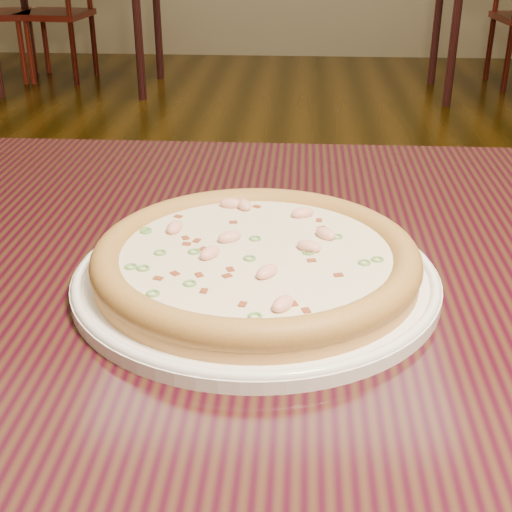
# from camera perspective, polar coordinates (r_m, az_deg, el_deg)

# --- Properties ---
(ground) EXTENTS (9.00, 9.00, 0.00)m
(ground) POSITION_cam_1_polar(r_m,az_deg,el_deg) (1.72, -1.24, -12.27)
(ground) COLOR black
(hero_table) EXTENTS (1.20, 0.80, 0.75)m
(hero_table) POSITION_cam_1_polar(r_m,az_deg,el_deg) (0.77, 9.29, -7.27)
(hero_table) COLOR black
(hero_table) RESTS_ON ground
(plate) EXTENTS (0.34, 0.34, 0.02)m
(plate) POSITION_cam_1_polar(r_m,az_deg,el_deg) (0.67, 0.00, -1.64)
(plate) COLOR white
(plate) RESTS_ON hero_table
(pizza) EXTENTS (0.30, 0.30, 0.03)m
(pizza) POSITION_cam_1_polar(r_m,az_deg,el_deg) (0.66, -0.00, -0.22)
(pizza) COLOR #BA7F46
(pizza) RESTS_ON plate
(chair_b) EXTENTS (0.46, 0.46, 0.95)m
(chair_b) POSITION_cam_1_polar(r_m,az_deg,el_deg) (5.17, -15.20, 18.25)
(chair_b) COLOR #600E0F
(chair_b) RESTS_ON ground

